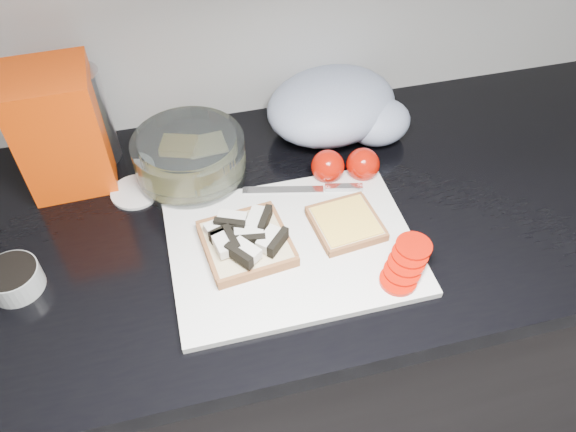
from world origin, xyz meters
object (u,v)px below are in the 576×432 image
Objects in this scene: glass_bowl at (190,158)px; bread_bag at (61,129)px; cutting_board at (292,247)px; steel_canister at (89,118)px.

glass_bowl is 0.91× the size of bread_bag.
cutting_board is 0.26m from glass_bowl.
glass_bowl is 1.07× the size of steel_canister.
cutting_board is 0.45m from steel_canister.
bread_bag is (-0.21, 0.05, 0.07)m from glass_bowl.
steel_canister reaches higher than glass_bowl.
steel_canister is at bearing 150.10° from glass_bowl.
steel_canister is (0.04, 0.05, -0.02)m from bread_bag.
glass_bowl is at bearing -14.82° from bread_bag.
cutting_board is 1.79× the size of bread_bag.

